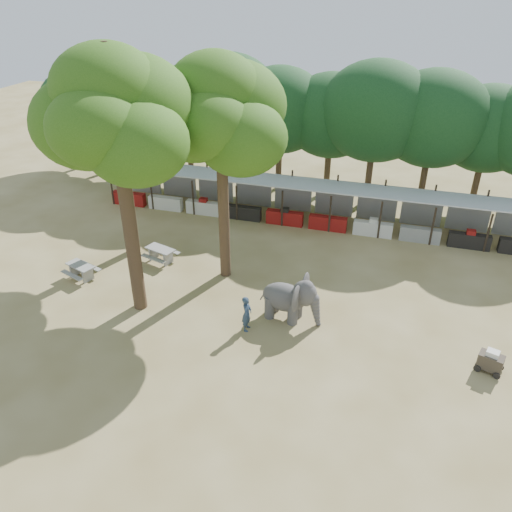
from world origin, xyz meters
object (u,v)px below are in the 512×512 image
(yard_tree_left, at_px, (115,108))
(yard_tree_back, at_px, (219,114))
(yard_tree_center, at_px, (114,116))
(picnic_table_near, at_px, (81,269))
(elephant, at_px, (291,298))
(cart_front, at_px, (491,361))
(handler, at_px, (247,314))
(picnic_table_far, at_px, (161,253))

(yard_tree_left, height_order, yard_tree_back, yard_tree_back)
(yard_tree_center, height_order, picnic_table_near, yard_tree_center)
(yard_tree_back, height_order, elephant, yard_tree_back)
(yard_tree_center, bearing_deg, picnic_table_near, 162.47)
(yard_tree_back, relative_size, picnic_table_near, 5.70)
(yard_tree_left, distance_m, yard_tree_back, 6.09)
(yard_tree_center, height_order, cart_front, yard_tree_center)
(yard_tree_left, xyz_separation_m, picnic_table_near, (-1.11, -3.70, -7.68))
(yard_tree_back, bearing_deg, handler, -59.08)
(elephant, relative_size, handler, 1.72)
(cart_front, bearing_deg, picnic_table_far, -175.53)
(picnic_table_far, bearing_deg, handler, -17.78)
(yard_tree_left, xyz_separation_m, cart_front, (18.98, -5.25, -7.69))
(elephant, relative_size, picnic_table_far, 1.49)
(yard_tree_back, relative_size, picnic_table_far, 5.61)
(yard_tree_back, distance_m, handler, 9.25)
(handler, xyz_separation_m, picnic_table_near, (-9.77, 1.74, -0.35))
(yard_tree_back, distance_m, picnic_table_far, 8.87)
(elephant, xyz_separation_m, picnic_table_far, (-8.20, 3.15, -0.59))
(cart_front, bearing_deg, yard_tree_back, -179.18)
(picnic_table_near, bearing_deg, picnic_table_far, 60.46)
(yard_tree_back, relative_size, cart_front, 9.35)
(picnic_table_far, bearing_deg, picnic_table_near, -122.40)
(yard_tree_back, bearing_deg, elephant, -34.94)
(yard_tree_center, relative_size, yard_tree_back, 1.06)
(yard_tree_center, relative_size, cart_front, 9.91)
(handler, bearing_deg, yard_tree_center, 84.59)
(picnic_table_near, bearing_deg, handler, 9.96)
(yard_tree_back, bearing_deg, yard_tree_left, 170.54)
(handler, bearing_deg, yard_tree_back, 29.94)
(yard_tree_left, xyz_separation_m, picnic_table_far, (2.17, -0.91, -7.66))
(yard_tree_left, distance_m, picnic_table_near, 8.60)
(yard_tree_back, bearing_deg, picnic_table_far, 178.59)
(yard_tree_center, bearing_deg, cart_front, -0.91)
(picnic_table_far, bearing_deg, yard_tree_left, 174.56)
(yard_tree_left, bearing_deg, cart_front, -15.47)
(elephant, xyz_separation_m, handler, (-1.71, -1.39, -0.26))
(yard_tree_left, xyz_separation_m, yard_tree_center, (3.00, -5.00, 1.01))
(yard_tree_left, bearing_deg, yard_tree_center, -59.04)
(handler, distance_m, cart_front, 10.33)
(picnic_table_near, bearing_deg, elephant, 18.29)
(picnic_table_near, relative_size, cart_front, 1.64)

